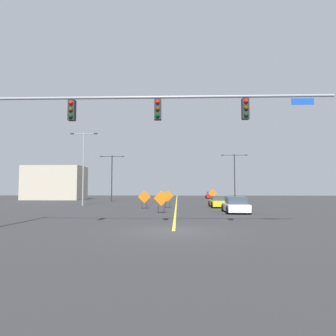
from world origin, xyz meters
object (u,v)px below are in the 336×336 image
object	(u,v)px
car_white_mid	(236,205)
construction_sign_left_lane	(213,194)
street_lamp_near_left	(112,174)
construction_sign_right_lane	(168,197)
construction_sign_median_near	(161,199)
street_lamp_far_left	(235,173)
car_yellow_passing	(219,202)
car_red_near	(210,195)
construction_sign_median_far	(144,198)
traffic_signal_assembly	(113,119)
street_lamp_mid_right	(83,163)

from	to	relation	value
car_white_mid	construction_sign_left_lane	bearing A→B (deg)	89.71
street_lamp_near_left	construction_sign_right_lane	size ratio (longest dim) A/B	3.94
construction_sign_median_near	car_white_mid	bearing A→B (deg)	6.58
street_lamp_far_left	car_white_mid	bearing A→B (deg)	-100.57
street_lamp_near_left	construction_sign_left_lane	xyz separation A→B (m)	(15.85, -4.44, -3.25)
street_lamp_near_left	car_yellow_passing	xyz separation A→B (m)	(15.34, -14.72, -3.91)
car_red_near	street_lamp_near_left	bearing A→B (deg)	-139.42
construction_sign_right_lane	construction_sign_left_lane	xyz separation A→B (m)	(6.18, 11.70, 0.08)
car_yellow_passing	construction_sign_median_near	bearing A→B (deg)	-125.44
construction_sign_left_lane	street_lamp_near_left	bearing A→B (deg)	164.35
construction_sign_median_far	traffic_signal_assembly	bearing A→B (deg)	-89.25
traffic_signal_assembly	construction_sign_median_near	bearing A→B (deg)	80.09
street_lamp_far_left	construction_sign_median_far	size ratio (longest dim) A/B	4.25
construction_sign_median_far	car_yellow_passing	world-z (taller)	construction_sign_median_far
street_lamp_near_left	car_yellow_passing	distance (m)	21.62
traffic_signal_assembly	car_yellow_passing	distance (m)	21.13
construction_sign_left_lane	construction_sign_median_near	bearing A→B (deg)	-109.14
construction_sign_right_lane	construction_sign_median_near	world-z (taller)	construction_sign_median_near
construction_sign_median_far	car_yellow_passing	bearing A→B (deg)	19.45
construction_sign_median_far	construction_sign_left_lane	world-z (taller)	construction_sign_left_lane
street_lamp_near_left	car_red_near	size ratio (longest dim) A/B	1.91
car_yellow_passing	street_lamp_mid_right	bearing A→B (deg)	171.20
construction_sign_left_lane	car_yellow_passing	bearing A→B (deg)	-92.83
car_red_near	construction_sign_right_lane	bearing A→B (deg)	-104.28
construction_sign_median_near	construction_sign_left_lane	distance (m)	19.77
construction_sign_median_far	car_white_mid	size ratio (longest dim) A/B	0.43
car_red_near	car_white_mid	distance (m)	37.52
street_lamp_far_left	construction_sign_median_near	bearing A→B (deg)	-113.04
street_lamp_mid_right	construction_sign_right_lane	distance (m)	11.93
street_lamp_mid_right	construction_sign_left_lane	size ratio (longest dim) A/B	4.47
street_lamp_mid_right	construction_sign_median_near	xyz separation A→B (m)	(10.21, -10.90, -4.08)
car_red_near	car_yellow_passing	xyz separation A→B (m)	(-2.28, -29.82, -0.08)
construction_sign_right_lane	car_red_near	xyz separation A→B (m)	(7.95, 31.23, -0.51)
car_red_near	car_white_mid	bearing A→B (deg)	-92.85
street_lamp_near_left	construction_sign_left_lane	world-z (taller)	street_lamp_near_left
construction_sign_left_lane	car_red_near	distance (m)	19.62
street_lamp_far_left	construction_sign_median_far	world-z (taller)	street_lamp_far_left
construction_sign_right_lane	car_white_mid	xyz separation A→B (m)	(6.09, -6.24, -0.55)
construction_sign_median_far	street_lamp_near_left	bearing A→B (deg)	112.59
car_white_mid	car_yellow_passing	bearing A→B (deg)	93.13
street_lamp_near_left	street_lamp_mid_right	world-z (taller)	street_lamp_mid_right
construction_sign_median_near	car_red_near	bearing A→B (deg)	77.81
construction_sign_median_far	car_red_near	distance (m)	34.25
street_lamp_near_left	construction_sign_right_lane	world-z (taller)	street_lamp_near_left
street_lamp_mid_right	construction_sign_median_near	world-z (taller)	street_lamp_mid_right
traffic_signal_assembly	car_red_near	bearing A→B (deg)	78.30
street_lamp_near_left	car_white_mid	distance (m)	27.64
construction_sign_median_far	construction_sign_left_lane	bearing A→B (deg)	56.94
street_lamp_near_left	street_lamp_mid_right	size ratio (longest dim) A/B	0.83
car_red_near	car_yellow_passing	distance (m)	29.91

